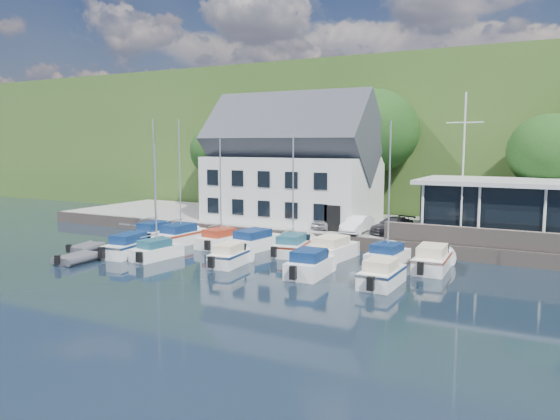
{
  "coord_description": "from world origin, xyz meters",
  "views": [
    {
      "loc": [
        14.36,
        -25.6,
        7.7
      ],
      "look_at": [
        -4.15,
        9.0,
        2.86
      ],
      "focal_mm": 35.0,
      "sensor_mm": 36.0,
      "label": 1
    }
  ],
  "objects_px": {
    "car_dgrey": "(392,225)",
    "car_white": "(357,224)",
    "boat_r2_0": "(131,244)",
    "dinghy_1": "(77,257)",
    "car_silver": "(328,221)",
    "boat_r2_3": "(310,262)",
    "boat_r2_1": "(156,198)",
    "boat_r1_6": "(389,198)",
    "club_pavilion": "(515,209)",
    "boat_r2_2": "(230,254)",
    "car_blue": "(440,229)",
    "boat_r1_7": "(433,257)",
    "harbor_building": "(292,170)",
    "boat_r1_1": "(180,182)",
    "dinghy_0": "(86,247)",
    "boat_r1_4": "(293,192)",
    "boat_r2_4": "(382,272)",
    "boat_r1_0": "(154,181)",
    "boat_r1_3": "(255,239)",
    "flagpole": "(463,168)",
    "boat_r1_5": "(332,247)",
    "boat_r1_2": "(221,190)"
  },
  "relations": [
    {
      "from": "boat_r1_7",
      "to": "boat_r2_0",
      "type": "distance_m",
      "value": 20.07
    },
    {
      "from": "boat_r1_5",
      "to": "club_pavilion",
      "type": "bearing_deg",
      "value": 44.89
    },
    {
      "from": "boat_r1_3",
      "to": "boat_r1_7",
      "type": "relative_size",
      "value": 1.03
    },
    {
      "from": "flagpole",
      "to": "dinghy_1",
      "type": "relative_size",
      "value": 3.23
    },
    {
      "from": "boat_r1_6",
      "to": "boat_r2_2",
      "type": "bearing_deg",
      "value": -146.9
    },
    {
      "from": "boat_r1_1",
      "to": "boat_r2_1",
      "type": "bearing_deg",
      "value": -64.44
    },
    {
      "from": "boat_r1_3",
      "to": "boat_r2_2",
      "type": "xyz_separation_m",
      "value": [
        1.27,
        -5.17,
        -0.03
      ]
    },
    {
      "from": "boat_r2_2",
      "to": "car_blue",
      "type": "bearing_deg",
      "value": 40.11
    },
    {
      "from": "harbor_building",
      "to": "boat_r2_3",
      "type": "bearing_deg",
      "value": -59.18
    },
    {
      "from": "harbor_building",
      "to": "car_silver",
      "type": "relative_size",
      "value": 4.14
    },
    {
      "from": "boat_r1_7",
      "to": "dinghy_0",
      "type": "xyz_separation_m",
      "value": [
        -23.16,
        -5.83,
        -0.44
      ]
    },
    {
      "from": "boat_r1_2",
      "to": "boat_r1_6",
      "type": "bearing_deg",
      "value": 8.52
    },
    {
      "from": "harbor_building",
      "to": "boat_r1_1",
      "type": "height_order",
      "value": "harbor_building"
    },
    {
      "from": "boat_r2_1",
      "to": "car_silver",
      "type": "bearing_deg",
      "value": 65.0
    },
    {
      "from": "boat_r1_2",
      "to": "boat_r1_7",
      "type": "bearing_deg",
      "value": 7.96
    },
    {
      "from": "boat_r1_0",
      "to": "boat_r2_1",
      "type": "distance_m",
      "value": 6.84
    },
    {
      "from": "boat_r2_1",
      "to": "boat_r2_2",
      "type": "relative_size",
      "value": 1.71
    },
    {
      "from": "club_pavilion",
      "to": "boat_r2_0",
      "type": "relative_size",
      "value": 2.04
    },
    {
      "from": "boat_r1_5",
      "to": "boat_r2_2",
      "type": "distance_m",
      "value": 6.91
    },
    {
      "from": "car_dgrey",
      "to": "car_white",
      "type": "bearing_deg",
      "value": -138.32
    },
    {
      "from": "boat_r2_0",
      "to": "dinghy_1",
      "type": "height_order",
      "value": "boat_r2_0"
    },
    {
      "from": "car_dgrey",
      "to": "boat_r2_4",
      "type": "relative_size",
      "value": 0.81
    },
    {
      "from": "boat_r1_6",
      "to": "boat_r2_1",
      "type": "distance_m",
      "value": 15.18
    },
    {
      "from": "boat_r1_7",
      "to": "boat_r2_2",
      "type": "xyz_separation_m",
      "value": [
        -11.62,
        -4.71,
        -0.07
      ]
    },
    {
      "from": "car_silver",
      "to": "boat_r1_2",
      "type": "height_order",
      "value": "boat_r1_2"
    },
    {
      "from": "boat_r2_3",
      "to": "boat_r1_4",
      "type": "bearing_deg",
      "value": 123.6
    },
    {
      "from": "harbor_building",
      "to": "boat_r2_4",
      "type": "distance_m",
      "value": 19.4
    },
    {
      "from": "flagpole",
      "to": "boat_r2_3",
      "type": "relative_size",
      "value": 1.87
    },
    {
      "from": "car_silver",
      "to": "boat_r2_3",
      "type": "bearing_deg",
      "value": -66.73
    },
    {
      "from": "car_white",
      "to": "dinghy_0",
      "type": "relative_size",
      "value": 1.36
    },
    {
      "from": "boat_r1_2",
      "to": "car_silver",
      "type": "bearing_deg",
      "value": 53.98
    },
    {
      "from": "flagpole",
      "to": "boat_r1_6",
      "type": "relative_size",
      "value": 1.19
    },
    {
      "from": "boat_r1_6",
      "to": "club_pavilion",
      "type": "bearing_deg",
      "value": 55.47
    },
    {
      "from": "boat_r1_2",
      "to": "boat_r2_2",
      "type": "xyz_separation_m",
      "value": [
        3.97,
        -4.82,
        -3.55
      ]
    },
    {
      "from": "car_silver",
      "to": "dinghy_1",
      "type": "height_order",
      "value": "car_silver"
    },
    {
      "from": "car_white",
      "to": "flagpole",
      "type": "height_order",
      "value": "flagpole"
    },
    {
      "from": "boat_r2_1",
      "to": "boat_r2_4",
      "type": "relative_size",
      "value": 1.63
    },
    {
      "from": "flagpole",
      "to": "boat_r1_6",
      "type": "xyz_separation_m",
      "value": [
        -3.53,
        -5.14,
        -1.79
      ]
    },
    {
      "from": "harbor_building",
      "to": "boat_r1_0",
      "type": "xyz_separation_m",
      "value": [
        -7.29,
        -9.31,
        -0.62
      ]
    },
    {
      "from": "boat_r2_0",
      "to": "boat_r1_6",
      "type": "bearing_deg",
      "value": 12.1
    },
    {
      "from": "flagpole",
      "to": "boat_r1_2",
      "type": "distance_m",
      "value": 17.15
    },
    {
      "from": "boat_r2_1",
      "to": "dinghy_1",
      "type": "distance_m",
      "value": 6.29
    },
    {
      "from": "car_blue",
      "to": "boat_r1_6",
      "type": "bearing_deg",
      "value": -110.32
    },
    {
      "from": "car_dgrey",
      "to": "boat_r2_0",
      "type": "bearing_deg",
      "value": -123.9
    },
    {
      "from": "car_silver",
      "to": "boat_r2_3",
      "type": "distance_m",
      "value": 11.62
    },
    {
      "from": "boat_r1_4",
      "to": "boat_r2_4",
      "type": "relative_size",
      "value": 1.71
    },
    {
      "from": "car_silver",
      "to": "car_white",
      "type": "distance_m",
      "value": 3.0
    },
    {
      "from": "car_silver",
      "to": "boat_r1_7",
      "type": "distance_m",
      "value": 11.48
    },
    {
      "from": "boat_r2_3",
      "to": "boat_r2_4",
      "type": "distance_m",
      "value": 4.4
    },
    {
      "from": "boat_r2_4",
      "to": "car_silver",
      "type": "bearing_deg",
      "value": 125.95
    }
  ]
}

